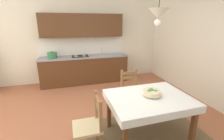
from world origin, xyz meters
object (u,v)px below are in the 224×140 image
dining_chair_kitchen_side (131,92)px  dining_chair_tv_side (90,126)px  fruit_bowl (152,92)px  kitchen_cabinetry (84,57)px  dining_table (149,103)px  pendant_lamp (158,14)px

dining_chair_kitchen_side → dining_chair_tv_side: 1.46m
dining_chair_tv_side → fruit_bowl: 1.14m
kitchen_cabinetry → dining_chair_tv_side: kitchen_cabinetry is taller
dining_table → dining_chair_kitchen_side: 0.92m
fruit_bowl → pendant_lamp: bearing=56.1°
dining_table → dining_chair_kitchen_side: dining_chair_kitchen_side is taller
kitchen_cabinetry → dining_chair_kitchen_side: 2.26m
kitchen_cabinetry → dining_table: bearing=-76.0°
dining_table → pendant_lamp: pendant_lamp is taller
kitchen_cabinetry → dining_table: size_ratio=2.05×
dining_chair_kitchen_side → pendant_lamp: pendant_lamp is taller
dining_chair_tv_side → pendant_lamp: size_ratio=1.16×
dining_chair_kitchen_side → dining_chair_tv_side: (-1.09, -0.97, 0.00)m
dining_table → dining_chair_tv_side: bearing=-175.9°
dining_chair_tv_side → fruit_bowl: (1.07, 0.10, 0.37)m
dining_chair_kitchen_side → fruit_bowl: 0.95m
kitchen_cabinetry → pendant_lamp: size_ratio=3.47×
kitchen_cabinetry → pendant_lamp: pendant_lamp is taller
kitchen_cabinetry → fruit_bowl: bearing=-74.9°
kitchen_cabinetry → dining_chair_tv_side: 3.08m
kitchen_cabinetry → dining_chair_tv_side: size_ratio=3.00×
dining_chair_kitchen_side → pendant_lamp: size_ratio=1.16×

